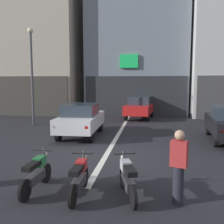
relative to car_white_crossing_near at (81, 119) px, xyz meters
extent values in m
plane|color=#232328|center=(1.82, -3.27, -0.89)|extent=(120.00, 120.00, 0.00)
cube|color=silver|center=(1.82, 2.73, -0.88)|extent=(0.20, 18.00, 0.01)
cube|color=#B2A893|center=(-8.01, 11.58, 5.88)|extent=(10.48, 9.07, 13.53)
cube|color=#3E3A33|center=(-8.01, 6.99, 0.71)|extent=(10.06, 0.10, 3.20)
cube|color=#292C30|center=(2.27, 7.91, 0.71)|extent=(8.00, 0.10, 3.20)
cube|color=#1EE566|center=(1.78, 7.84, 3.47)|extent=(1.41, 0.16, 1.03)
cylinder|color=black|center=(-0.81, 1.32, -0.57)|extent=(0.20, 0.64, 0.64)
cylinder|color=black|center=(0.74, 1.36, -0.57)|extent=(0.20, 0.64, 0.64)
cylinder|color=black|center=(-0.74, -1.28, -0.57)|extent=(0.20, 0.64, 0.64)
cylinder|color=black|center=(0.81, -1.24, -0.57)|extent=(0.20, 0.64, 0.64)
cube|color=silver|center=(0.00, 0.04, -0.14)|extent=(1.88, 4.15, 0.66)
cube|color=#2D3842|center=(0.00, -0.11, 0.47)|extent=(1.60, 2.01, 0.56)
cube|color=red|center=(-0.65, -2.00, -0.09)|extent=(0.14, 0.06, 0.12)
cube|color=red|center=(0.76, -1.96, -0.09)|extent=(0.14, 0.06, 0.12)
cylinder|color=black|center=(6.43, 1.26, -0.57)|extent=(0.24, 0.65, 0.64)
cylinder|color=black|center=(6.19, -1.33, -0.57)|extent=(0.24, 0.65, 0.64)
cube|color=red|center=(6.20, -2.05, -0.09)|extent=(0.14, 0.07, 0.12)
cylinder|color=black|center=(3.32, 5.40, -0.57)|extent=(0.26, 0.66, 0.64)
cylinder|color=black|center=(1.78, 5.59, -0.57)|extent=(0.26, 0.66, 0.64)
cylinder|color=black|center=(3.63, 7.99, -0.57)|extent=(0.26, 0.66, 0.64)
cylinder|color=black|center=(2.09, 8.17, -0.57)|extent=(0.26, 0.66, 0.64)
cube|color=red|center=(2.71, 6.79, -0.14)|extent=(2.24, 4.28, 0.66)
cube|color=#2D3842|center=(2.72, 6.94, 0.47)|extent=(1.78, 2.14, 0.56)
cube|color=red|center=(3.65, 8.71, -0.09)|extent=(0.15, 0.08, 0.12)
cube|color=red|center=(2.25, 8.88, -0.09)|extent=(0.15, 0.08, 0.12)
cylinder|color=#47474C|center=(-3.95, 2.97, 1.97)|extent=(0.14, 0.14, 5.71)
sphere|color=beige|center=(-3.95, 2.97, 5.00)|extent=(0.36, 0.36, 0.36)
cylinder|color=black|center=(0.64, -6.01, -0.63)|extent=(0.08, 0.52, 0.52)
cylinder|color=black|center=(0.61, -7.16, -0.63)|extent=(0.08, 0.52, 0.52)
cube|color=#38383D|center=(0.62, -6.64, -0.52)|extent=(0.22, 0.74, 0.22)
cube|color=black|center=(0.62, -6.80, -0.17)|extent=(0.24, 0.61, 0.12)
cube|color=#1E7238|center=(0.63, -6.38, -0.19)|extent=(0.23, 0.37, 0.24)
cylinder|color=#4C4C51|center=(0.63, -6.16, -0.25)|extent=(0.08, 0.24, 0.70)
cylinder|color=black|center=(0.63, -6.24, 0.07)|extent=(0.55, 0.05, 0.04)
sphere|color=silver|center=(0.64, -6.04, -0.09)|extent=(0.12, 0.12, 0.12)
cylinder|color=black|center=(1.75, -6.14, -0.63)|extent=(0.08, 0.52, 0.52)
cylinder|color=black|center=(1.77, -7.29, -0.63)|extent=(0.08, 0.52, 0.52)
cube|color=#38383D|center=(1.76, -6.76, -0.52)|extent=(0.21, 0.74, 0.22)
cube|color=black|center=(1.76, -6.92, -0.17)|extent=(0.23, 0.60, 0.12)
cube|color=red|center=(1.75, -6.51, -0.19)|extent=(0.23, 0.36, 0.24)
cylinder|color=#4C4C51|center=(1.75, -6.29, -0.25)|extent=(0.07, 0.24, 0.70)
cylinder|color=black|center=(1.75, -6.37, 0.07)|extent=(0.55, 0.04, 0.04)
sphere|color=silver|center=(1.75, -6.16, -0.09)|extent=(0.12, 0.12, 0.12)
cylinder|color=black|center=(2.72, -6.04, -0.63)|extent=(0.22, 0.52, 0.52)
cylinder|color=black|center=(3.06, -7.14, -0.63)|extent=(0.22, 0.52, 0.52)
cube|color=#38383D|center=(2.91, -6.64, -0.52)|extent=(0.41, 0.76, 0.22)
cube|color=black|center=(2.95, -6.79, -0.17)|extent=(0.39, 0.64, 0.12)
cube|color=#B2B5BA|center=(2.83, -6.39, -0.19)|extent=(0.32, 0.41, 0.24)
cylinder|color=#4C4C51|center=(2.77, -6.18, -0.25)|extent=(0.14, 0.25, 0.70)
cylinder|color=black|center=(2.79, -6.26, 0.07)|extent=(0.54, 0.20, 0.04)
sphere|color=silver|center=(2.73, -6.06, -0.09)|extent=(0.12, 0.12, 0.12)
cylinder|color=#23232D|center=(4.03, -6.76, -0.46)|extent=(0.24, 0.24, 0.86)
cube|color=#B22D2D|center=(4.03, -6.76, 0.26)|extent=(0.41, 0.33, 0.58)
sphere|color=tan|center=(4.03, -6.76, 0.67)|extent=(0.22, 0.22, 0.22)
camera|label=1|loc=(3.35, -12.35, 1.81)|focal=40.88mm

